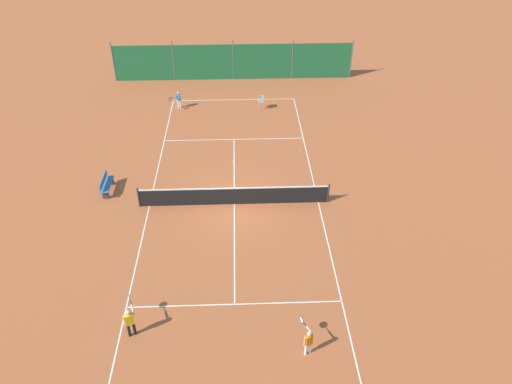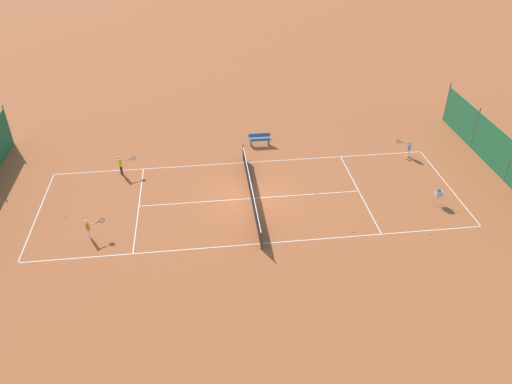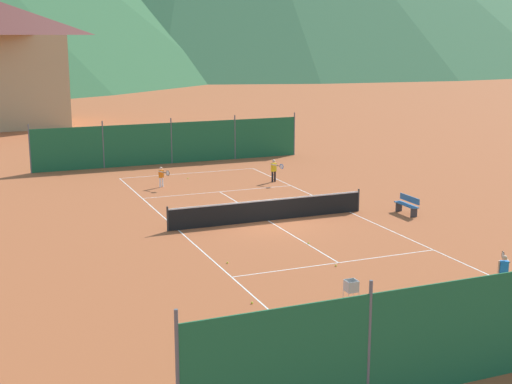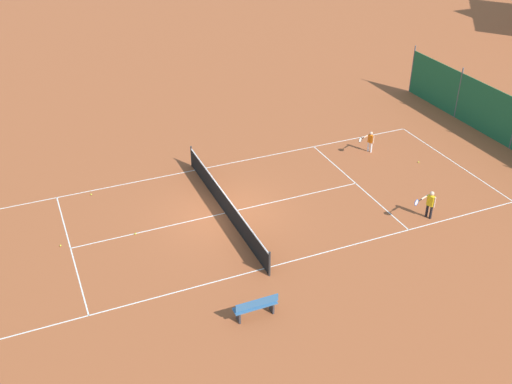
{
  "view_description": "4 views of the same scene",
  "coord_description": "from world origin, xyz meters",
  "px_view_note": "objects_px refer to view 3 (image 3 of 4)",
  "views": [
    {
      "loc": [
        -0.31,
        19.44,
        14.44
      ],
      "look_at": [
        -1.03,
        0.69,
        1.18
      ],
      "focal_mm": 35.0,
      "sensor_mm": 36.0,
      "label": 1
    },
    {
      "loc": [
        -23.57,
        2.6,
        16.37
      ],
      "look_at": [
        -1.04,
        -0.15,
        1.13
      ],
      "focal_mm": 35.0,
      "sensor_mm": 36.0,
      "label": 2
    },
    {
      "loc": [
        -12.03,
        -27.86,
        8.0
      ],
      "look_at": [
        -0.22,
        0.87,
        1.14
      ],
      "focal_mm": 50.0,
      "sensor_mm": 36.0,
      "label": 3
    },
    {
      "loc": [
        20.07,
        -7.15,
        13.76
      ],
      "look_at": [
        1.11,
        0.94,
        1.43
      ],
      "focal_mm": 42.0,
      "sensor_mm": 36.0,
      "label": 4
    }
  ],
  "objects_px": {
    "tennis_net": "(268,210)",
    "player_near_baseline": "(162,175)",
    "player_near_service": "(274,169)",
    "courtside_bench": "(407,204)",
    "tennis_ball_alley_left": "(339,323)",
    "tennis_ball_far_corner": "(188,178)",
    "player_far_service": "(504,269)",
    "tennis_ball_by_net_left": "(336,266)",
    "tennis_ball_mid_court": "(252,303)",
    "tennis_ball_service_box": "(227,263)",
    "ball_hopper": "(351,288)",
    "tennis_ball_alley_right": "(309,243)"
  },
  "relations": [
    {
      "from": "player_near_service",
      "to": "tennis_ball_service_box",
      "type": "bearing_deg",
      "value": -120.34
    },
    {
      "from": "player_near_service",
      "to": "tennis_ball_alley_left",
      "type": "distance_m",
      "value": 19.97
    },
    {
      "from": "tennis_ball_alley_right",
      "to": "ball_hopper",
      "type": "height_order",
      "value": "ball_hopper"
    },
    {
      "from": "player_far_service",
      "to": "courtside_bench",
      "type": "xyz_separation_m",
      "value": [
        2.73,
        9.44,
        -0.21
      ]
    },
    {
      "from": "tennis_ball_mid_court",
      "to": "tennis_ball_by_net_left",
      "type": "distance_m",
      "value": 4.63
    },
    {
      "from": "player_far_service",
      "to": "tennis_ball_far_corner",
      "type": "xyz_separation_m",
      "value": [
        -4.15,
        21.02,
        -0.63
      ]
    },
    {
      "from": "tennis_net",
      "to": "tennis_ball_by_net_left",
      "type": "bearing_deg",
      "value": -92.49
    },
    {
      "from": "player_near_baseline",
      "to": "player_far_service",
      "type": "relative_size",
      "value": 0.98
    },
    {
      "from": "tennis_ball_far_corner",
      "to": "player_near_service",
      "type": "bearing_deg",
      "value": -32.21
    },
    {
      "from": "tennis_ball_far_corner",
      "to": "ball_hopper",
      "type": "distance_m",
      "value": 20.73
    },
    {
      "from": "player_near_service",
      "to": "tennis_ball_by_net_left",
      "type": "relative_size",
      "value": 19.11
    },
    {
      "from": "tennis_ball_far_corner",
      "to": "tennis_ball_mid_court",
      "type": "bearing_deg",
      "value": -101.31
    },
    {
      "from": "player_near_baseline",
      "to": "tennis_ball_far_corner",
      "type": "bearing_deg",
      "value": 39.85
    },
    {
      "from": "tennis_net",
      "to": "player_near_baseline",
      "type": "xyz_separation_m",
      "value": [
        -2.48,
        8.66,
        0.15
      ]
    },
    {
      "from": "tennis_ball_far_corner",
      "to": "player_far_service",
      "type": "bearing_deg",
      "value": -78.84
    },
    {
      "from": "tennis_ball_service_box",
      "to": "courtside_bench",
      "type": "bearing_deg",
      "value": 19.96
    },
    {
      "from": "tennis_ball_alley_left",
      "to": "tennis_ball_service_box",
      "type": "bearing_deg",
      "value": 99.44
    },
    {
      "from": "player_near_service",
      "to": "courtside_bench",
      "type": "relative_size",
      "value": 0.84
    },
    {
      "from": "courtside_bench",
      "to": "tennis_ball_alley_left",
      "type": "bearing_deg",
      "value": -132.09
    },
    {
      "from": "player_near_service",
      "to": "tennis_ball_alley_right",
      "type": "height_order",
      "value": "player_near_service"
    },
    {
      "from": "tennis_ball_far_corner",
      "to": "ball_hopper",
      "type": "height_order",
      "value": "ball_hopper"
    },
    {
      "from": "tennis_ball_service_box",
      "to": "tennis_ball_mid_court",
      "type": "relative_size",
      "value": 1.0
    },
    {
      "from": "tennis_ball_alley_left",
      "to": "tennis_ball_alley_right",
      "type": "bearing_deg",
      "value": 69.8
    },
    {
      "from": "tennis_ball_alley_left",
      "to": "tennis_ball_service_box",
      "type": "relative_size",
      "value": 1.0
    },
    {
      "from": "player_far_service",
      "to": "tennis_ball_alley_left",
      "type": "bearing_deg",
      "value": -175.03
    },
    {
      "from": "tennis_ball_alley_left",
      "to": "tennis_ball_far_corner",
      "type": "xyz_separation_m",
      "value": [
        2.14,
        21.57,
        0.0
      ]
    },
    {
      "from": "tennis_ball_service_box",
      "to": "tennis_ball_alley_right",
      "type": "bearing_deg",
      "value": 16.07
    },
    {
      "from": "tennis_ball_by_net_left",
      "to": "tennis_net",
      "type": "bearing_deg",
      "value": 87.51
    },
    {
      "from": "player_near_service",
      "to": "player_near_baseline",
      "type": "xyz_separation_m",
      "value": [
        -6.14,
        1.01,
        -0.09
      ]
    },
    {
      "from": "tennis_ball_by_net_left",
      "to": "ball_hopper",
      "type": "height_order",
      "value": "ball_hopper"
    },
    {
      "from": "tennis_ball_alley_right",
      "to": "ball_hopper",
      "type": "relative_size",
      "value": 0.07
    },
    {
      "from": "tennis_ball_alley_right",
      "to": "courtside_bench",
      "type": "height_order",
      "value": "courtside_bench"
    },
    {
      "from": "tennis_ball_alley_left",
      "to": "tennis_ball_far_corner",
      "type": "relative_size",
      "value": 1.0
    },
    {
      "from": "player_near_baseline",
      "to": "courtside_bench",
      "type": "xyz_separation_m",
      "value": [
        8.83,
        -9.96,
        -0.2
      ]
    },
    {
      "from": "tennis_ball_service_box",
      "to": "tennis_ball_by_net_left",
      "type": "relative_size",
      "value": 1.0
    },
    {
      "from": "tennis_ball_mid_court",
      "to": "tennis_net",
      "type": "bearing_deg",
      "value": 63.87
    },
    {
      "from": "tennis_ball_mid_court",
      "to": "ball_hopper",
      "type": "distance_m",
      "value": 3.04
    },
    {
      "from": "tennis_net",
      "to": "ball_hopper",
      "type": "bearing_deg",
      "value": -99.8
    },
    {
      "from": "player_near_baseline",
      "to": "tennis_ball_mid_court",
      "type": "bearing_deg",
      "value": -96.15
    },
    {
      "from": "player_near_service",
      "to": "player_near_baseline",
      "type": "height_order",
      "value": "player_near_service"
    },
    {
      "from": "player_far_service",
      "to": "courtside_bench",
      "type": "bearing_deg",
      "value": 73.84
    },
    {
      "from": "player_far_service",
      "to": "ball_hopper",
      "type": "xyz_separation_m",
      "value": [
        -5.41,
        0.34,
        -0.01
      ]
    },
    {
      "from": "tennis_ball_service_box",
      "to": "tennis_ball_alley_left",
      "type": "bearing_deg",
      "value": -80.56
    },
    {
      "from": "tennis_ball_service_box",
      "to": "ball_hopper",
      "type": "xyz_separation_m",
      "value": [
        1.93,
        -5.44,
        0.62
      ]
    },
    {
      "from": "player_near_service",
      "to": "tennis_ball_alley_left",
      "type": "bearing_deg",
      "value": -108.48
    },
    {
      "from": "ball_hopper",
      "to": "player_near_baseline",
      "type": "bearing_deg",
      "value": 92.06
    },
    {
      "from": "player_far_service",
      "to": "tennis_ball_by_net_left",
      "type": "relative_size",
      "value": 17.18
    },
    {
      "from": "player_near_service",
      "to": "courtside_bench",
      "type": "xyz_separation_m",
      "value": [
        2.69,
        -8.95,
        -0.28
      ]
    },
    {
      "from": "tennis_net",
      "to": "tennis_ball_alley_right",
      "type": "xyz_separation_m",
      "value": [
        0.06,
        -3.87,
        -0.47
      ]
    },
    {
      "from": "tennis_ball_service_box",
      "to": "courtside_bench",
      "type": "height_order",
      "value": "courtside_bench"
    }
  ]
}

